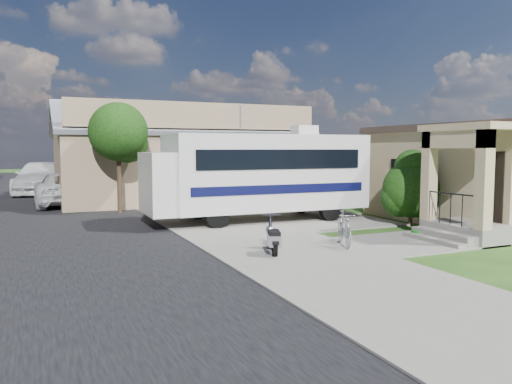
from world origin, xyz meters
name	(u,v)px	position (x,y,z in m)	size (l,w,h in m)	color
ground	(308,244)	(0.00, 0.00, 0.00)	(120.00, 120.00, 0.00)	#1B3F10
street_slab	(23,215)	(-7.50, 10.00, 0.01)	(9.00, 80.00, 0.02)	black
sidewalk_slab	(180,207)	(-1.00, 10.00, 0.03)	(4.00, 80.00, 0.06)	slate
driveway_slab	(283,220)	(1.50, 4.50, 0.03)	(7.00, 6.00, 0.05)	slate
walk_slab	(417,242)	(3.00, -1.00, 0.03)	(4.00, 3.00, 0.05)	slate
house	(495,173)	(8.88, 1.43, 1.78)	(9.47, 7.80, 3.54)	tan
warehouse	(178,162)	(0.00, 13.97, 1.99)	(12.50, 8.40, 5.04)	#876F54
street_tree_a	(121,135)	(-3.70, 9.05, 3.25)	(2.44, 2.40, 4.58)	black
street_tree_b	(94,137)	(-3.70, 19.05, 3.39)	(2.44, 2.40, 4.73)	black
street_tree_c	(82,143)	(-3.70, 28.05, 3.10)	(2.44, 2.40, 4.42)	black
motorhome	(259,173)	(0.57, 4.65, 1.79)	(8.17, 2.71, 4.18)	beige
shrub	(411,187)	(5.05, 1.62, 1.36)	(2.16, 2.07, 2.66)	black
scooter	(273,239)	(-1.53, -0.89, 0.43)	(0.72, 1.39, 0.94)	black
bicycle	(344,231)	(0.69, -0.77, 0.47)	(0.44, 1.55, 0.93)	#93939A
pickup_truck	(64,189)	(-5.74, 13.21, 0.78)	(2.58, 5.60, 1.56)	silver
van	(41,178)	(-6.69, 20.40, 0.93)	(2.61, 6.43, 1.86)	silver
garden_hose	(418,235)	(3.59, -0.41, 0.09)	(0.42, 0.42, 0.19)	#156A15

